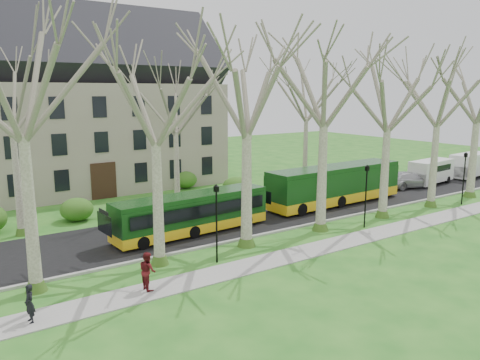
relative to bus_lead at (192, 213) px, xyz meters
name	(u,v)px	position (x,y,z in m)	size (l,w,h in m)	color
ground	(289,239)	(4.54, -4.45, -1.42)	(120.00, 120.00, 0.00)	#23661D
sidewalk	(316,249)	(4.54, -6.95, -1.39)	(70.00, 2.00, 0.06)	gray
road	(240,219)	(4.54, 1.05, -1.39)	(80.00, 8.00, 0.06)	black
curb	(274,232)	(4.54, -2.95, -1.35)	(80.00, 0.25, 0.14)	#A5A39E
building	(79,105)	(-1.46, 19.55, 6.65)	(26.50, 12.20, 16.00)	gray
tree_row_verge	(288,129)	(4.54, -4.15, 5.58)	(49.00, 7.00, 14.00)	gray
tree_row_far	(187,134)	(3.21, 6.55, 4.58)	(33.00, 7.00, 12.00)	gray
lamp_row	(300,203)	(4.54, -5.45, 1.16)	(36.22, 0.22, 4.30)	black
hedges	(136,194)	(-0.13, 9.55, -0.42)	(30.60, 8.60, 2.00)	#34661D
bus_lead	(192,213)	(0.00, 0.00, 0.00)	(10.84, 2.26, 2.71)	#113E13
bus_follow	(335,184)	(13.81, 0.58, 0.29)	(13.15, 2.74, 3.29)	#113E13
sedan	(408,180)	(24.57, 1.28, -0.57)	(2.19, 5.38, 1.56)	#B2B2B7
van_a	(431,172)	(28.03, 1.17, -0.14)	(5.56, 2.02, 2.43)	silver
van_b	(471,165)	(35.08, 1.00, -0.06)	(5.96, 2.17, 2.60)	silver
pedestrian_a	(29,304)	(-11.34, -7.08, -0.55)	(0.59, 0.38, 1.60)	black
pedestrian_b	(148,271)	(-6.08, -6.74, -0.44)	(0.89, 0.70, 1.84)	#571417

